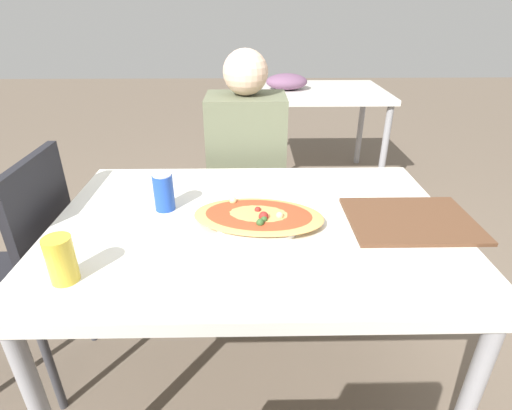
# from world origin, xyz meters

# --- Properties ---
(ground_plane) EXTENTS (14.00, 14.00, 0.00)m
(ground_plane) POSITION_xyz_m (0.00, 0.00, 0.00)
(ground_plane) COLOR #6B5B4C
(dining_table) EXTENTS (1.27, 0.90, 0.75)m
(dining_table) POSITION_xyz_m (0.00, 0.00, 0.68)
(dining_table) COLOR silver
(dining_table) RESTS_ON ground_plane
(chair_far_seated) EXTENTS (0.40, 0.40, 0.93)m
(chair_far_seated) POSITION_xyz_m (-0.03, 0.78, 0.52)
(chair_far_seated) COLOR black
(chair_far_seated) RESTS_ON ground_plane
(chair_side_left) EXTENTS (0.40, 0.40, 0.93)m
(chair_side_left) POSITION_xyz_m (-0.82, 0.08, 0.52)
(chair_side_left) COLOR black
(chair_side_left) RESTS_ON ground_plane
(person_seated) EXTENTS (0.36, 0.28, 1.20)m
(person_seated) POSITION_xyz_m (-0.03, 0.66, 0.70)
(person_seated) COLOR #2D2D38
(person_seated) RESTS_ON ground_plane
(pizza_main) EXTENTS (0.44, 0.30, 0.05)m
(pizza_main) POSITION_xyz_m (0.02, -0.01, 0.77)
(pizza_main) COLOR white
(pizza_main) RESTS_ON dining_table
(soda_can) EXTENTS (0.07, 0.07, 0.12)m
(soda_can) POSITION_xyz_m (-0.29, 0.09, 0.81)
(soda_can) COLOR #1E47B2
(soda_can) RESTS_ON dining_table
(drink_glass) EXTENTS (0.07, 0.07, 0.12)m
(drink_glass) POSITION_xyz_m (-0.47, -0.29, 0.81)
(drink_glass) COLOR gold
(drink_glass) RESTS_ON dining_table
(serving_tray) EXTENTS (0.39, 0.30, 0.01)m
(serving_tray) POSITION_xyz_m (0.50, -0.01, 0.76)
(serving_tray) COLOR brown
(serving_tray) RESTS_ON dining_table
(background_table) EXTENTS (1.10, 0.80, 0.87)m
(background_table) POSITION_xyz_m (0.46, 2.08, 0.69)
(background_table) COLOR silver
(background_table) RESTS_ON ground_plane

